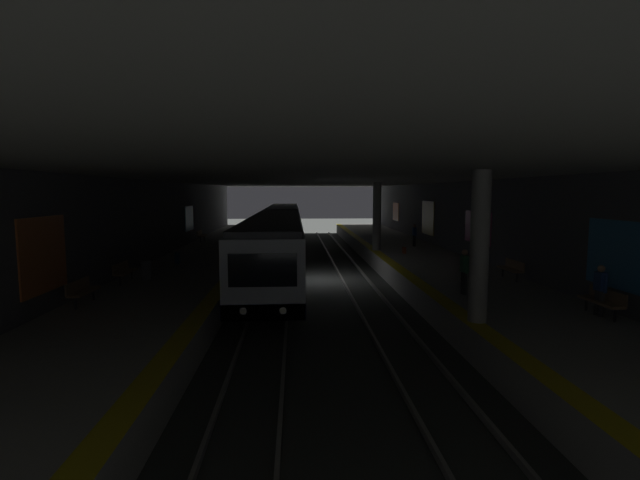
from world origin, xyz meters
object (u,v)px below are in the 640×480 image
(suitcase_rolling, at_px, (177,258))
(pillar_far, at_px, (377,216))
(metro_train, at_px, (280,232))
(person_waiting_near, at_px, (464,270))
(bench_right_near, at_px, (82,290))
(bench_right_far, at_px, (201,235))
(person_walking_mid, at_px, (600,288))
(bench_left_mid, at_px, (603,300))
(bench_right_mid, at_px, (124,270))
(trash_bin, at_px, (146,270))
(bench_left_far, at_px, (512,268))
(person_standing_far, at_px, (414,235))
(backpack_on_floor, at_px, (404,250))
(pillar_near, at_px, (480,247))

(suitcase_rolling, bearing_deg, pillar_far, -66.50)
(metro_train, relative_size, person_waiting_near, 21.63)
(bench_right_near, height_order, person_waiting_near, person_waiting_near)
(bench_right_far, relative_size, person_walking_mid, 1.05)
(bench_left_mid, distance_m, person_walking_mid, 0.37)
(bench_right_near, height_order, bench_right_mid, same)
(bench_left_mid, height_order, suitcase_rolling, suitcase_rolling)
(metro_train, bearing_deg, trash_bin, 156.66)
(pillar_far, relative_size, metro_train, 0.12)
(bench_left_mid, xyz_separation_m, person_waiting_near, (3.27, 3.25, 0.43))
(person_waiting_near, bearing_deg, bench_left_far, -48.68)
(bench_left_mid, relative_size, suitcase_rolling, 1.83)
(trash_bin, bearing_deg, bench_left_far, -93.08)
(person_standing_far, bearing_deg, backpack_on_floor, 156.66)
(bench_left_mid, distance_m, bench_right_near, 17.24)
(bench_left_mid, height_order, trash_bin, bench_left_mid)
(bench_left_far, relative_size, person_waiting_near, 0.98)
(bench_right_near, bearing_deg, bench_right_mid, 0.00)
(person_walking_mid, relative_size, trash_bin, 1.91)
(person_walking_mid, relative_size, person_standing_far, 1.03)
(bench_right_mid, relative_size, trash_bin, 2.00)
(bench_right_far, bearing_deg, person_waiting_near, -144.87)
(metro_train, bearing_deg, pillar_far, -115.98)
(pillar_near, bearing_deg, bench_right_near, 77.77)
(pillar_far, bearing_deg, bench_right_far, 64.57)
(suitcase_rolling, bearing_deg, bench_left_mid, -125.77)
(person_waiting_near, relative_size, person_walking_mid, 1.07)
(pillar_near, distance_m, bench_right_near, 13.30)
(metro_train, bearing_deg, person_standing_far, -96.84)
(bench_left_far, bearing_deg, person_waiting_near, 131.32)
(suitcase_rolling, bearing_deg, metro_train, -32.66)
(person_waiting_near, height_order, person_walking_mid, person_waiting_near)
(bench_right_near, height_order, person_walking_mid, person_walking_mid)
(bench_right_near, relative_size, trash_bin, 2.00)
(pillar_near, relative_size, person_standing_far, 2.89)
(pillar_near, xyz_separation_m, trash_bin, (7.36, 12.15, -1.85))
(pillar_far, distance_m, person_standing_far, 3.97)
(metro_train, xyz_separation_m, suitcase_rolling, (-8.37, 5.37, -0.66))
(pillar_far, bearing_deg, bench_left_far, -158.57)
(bench_right_near, distance_m, trash_bin, 4.63)
(pillar_far, height_order, bench_right_mid, pillar_far)
(bench_right_mid, relative_size, person_standing_far, 1.08)
(pillar_far, distance_m, metro_train, 7.40)
(person_walking_mid, bearing_deg, pillar_near, 95.61)
(backpack_on_floor, bearing_deg, pillar_far, 39.38)
(pillar_near, relative_size, person_waiting_near, 2.62)
(bench_right_mid, bearing_deg, trash_bin, -48.96)
(bench_left_far, bearing_deg, suitcase_rolling, 71.21)
(metro_train, xyz_separation_m, person_standing_far, (-1.16, -9.65, -0.13))
(bench_right_far, height_order, suitcase_rolling, suitcase_rolling)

